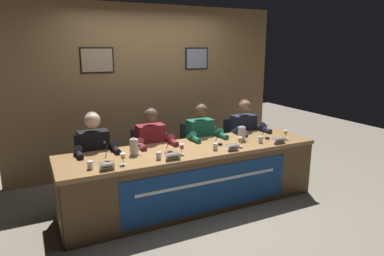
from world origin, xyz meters
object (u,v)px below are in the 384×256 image
at_px(conference_table, 196,168).
at_px(nameplate_center_left, 173,156).
at_px(chair_center_right, 196,154).
at_px(water_pitcher_left_side, 134,147).
at_px(juice_glass_far_left, 123,157).
at_px(chair_center_left, 149,162).
at_px(panelist_center_right, 203,140).
at_px(microphone_far_left, 107,156).
at_px(panelist_center_left, 153,146).
at_px(chair_far_right, 238,148).
at_px(nameplate_far_right, 279,140).
at_px(microphone_far_right, 266,133).
at_px(juice_glass_center_left, 182,147).
at_px(nameplate_center_right, 233,147).
at_px(juice_glass_center_right, 240,140).
at_px(chair_far_left, 94,170).
at_px(nameplate_far_left, 107,166).
at_px(microphone_center_right, 219,139).
at_px(panelist_far_left, 96,154).
at_px(water_cup_far_left, 90,165).
at_px(juice_glass_far_right, 285,133).
at_px(panelist_far_right, 246,134).
at_px(water_cup_far_right, 260,140).
at_px(water_cup_center_left, 159,156).
at_px(water_pitcher_right_side, 242,134).
at_px(microphone_center_left, 169,146).
at_px(water_cup_center_right, 215,147).

height_order(conference_table, nameplate_center_left, nameplate_center_left).
distance_m(chair_center_right, water_pitcher_left_side, 1.31).
relative_size(juice_glass_far_left, chair_center_left, 0.14).
height_order(nameplate_center_left, panelist_center_right, panelist_center_right).
bearing_deg(microphone_far_left, juice_glass_far_left, -47.80).
distance_m(panelist_center_left, chair_far_right, 1.51).
height_order(microphone_far_left, panelist_center_right, panelist_center_right).
xyz_separation_m(conference_table, juice_glass_far_left, (-0.93, -0.12, 0.32)).
xyz_separation_m(nameplate_far_right, microphone_far_right, (0.00, 0.28, 0.03)).
distance_m(juice_glass_center_left, microphone_far_right, 1.33).
bearing_deg(nameplate_center_right, water_pitcher_left_side, 161.89).
xyz_separation_m(juice_glass_center_left, juice_glass_center_right, (0.78, -0.04, 0.00)).
xyz_separation_m(conference_table, panelist_center_left, (-0.37, 0.53, 0.19)).
xyz_separation_m(chair_far_left, nameplate_far_left, (-0.02, -0.94, 0.36)).
bearing_deg(microphone_center_right, water_pitcher_left_side, 177.10).
height_order(panelist_far_left, microphone_center_right, panelist_far_left).
xyz_separation_m(water_cup_far_left, juice_glass_far_right, (2.58, 0.01, 0.05)).
distance_m(panelist_far_right, water_cup_far_right, 0.65).
relative_size(chair_far_left, juice_glass_far_right, 7.11).
relative_size(juice_glass_far_left, water_cup_far_left, 1.46).
height_order(microphone_far_left, panelist_center_left, panelist_center_left).
bearing_deg(water_cup_center_left, nameplate_center_left, -33.51).
xyz_separation_m(chair_center_right, nameplate_center_right, (0.02, -0.94, 0.36)).
height_order(juice_glass_far_left, juice_glass_far_right, same).
bearing_deg(juice_glass_center_left, water_cup_far_right, -0.58).
bearing_deg(water_pitcher_right_side, water_cup_far_left, -174.08).
height_order(panelist_far_right, microphone_far_right, panelist_far_right).
distance_m(juice_glass_center_left, panelist_far_right, 1.46).
bearing_deg(nameplate_center_right, panelist_center_left, 135.52).
bearing_deg(panelist_far_right, nameplate_center_left, -153.79).
xyz_separation_m(water_cup_center_left, microphone_center_left, (0.20, 0.20, 0.04)).
bearing_deg(nameplate_center_left, water_cup_center_left, 146.49).
bearing_deg(microphone_far_left, microphone_far_right, 0.88).
bearing_deg(juice_glass_far_left, juice_glass_center_left, 3.85).
height_order(nameplate_far_left, juice_glass_center_left, juice_glass_center_left).
relative_size(water_cup_center_left, nameplate_center_right, 0.57).
xyz_separation_m(water_cup_center_left, nameplate_center_right, (0.92, -0.09, 0.00)).
height_order(conference_table, chair_far_left, chair_far_left).
xyz_separation_m(nameplate_far_left, water_pitcher_left_side, (0.40, 0.36, 0.05)).
relative_size(water_cup_far_left, water_pitcher_right_side, 0.40).
relative_size(nameplate_far_left, microphone_far_right, 0.70).
bearing_deg(panelist_far_left, water_cup_center_right, -25.63).
bearing_deg(nameplate_center_left, chair_far_left, 126.97).
bearing_deg(water_pitcher_left_side, microphone_far_right, -2.63).
relative_size(juice_glass_center_left, microphone_center_left, 0.57).
relative_size(nameplate_far_left, juice_glass_center_left, 1.21).
height_order(nameplate_far_left, water_pitcher_right_side, water_pitcher_right_side).
relative_size(conference_table, chair_far_left, 3.68).
xyz_separation_m(juice_glass_far_left, nameplate_far_right, (2.03, -0.10, -0.05)).
distance_m(chair_far_right, panelist_far_right, 0.34).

